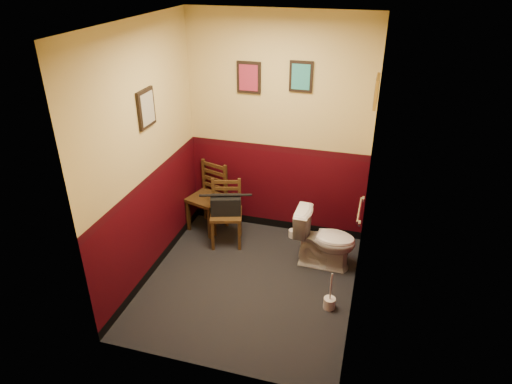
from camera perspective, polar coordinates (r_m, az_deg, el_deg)
floor at (r=5.09m, az=-0.79°, el=-11.29°), size 2.20×2.40×0.00m
ceiling at (r=3.99m, az=-1.05°, el=20.43°), size 2.20×2.40×0.00m
wall_back at (r=5.44m, az=2.77°, el=7.76°), size 2.20×0.00×2.70m
wall_front at (r=3.39m, az=-6.77°, el=-5.76°), size 2.20×0.00×2.70m
wall_left at (r=4.78m, az=-13.67°, el=4.06°), size 0.00×2.40×2.70m
wall_right at (r=4.22m, az=13.57°, el=0.78°), size 0.00×2.40×2.70m
grab_bar at (r=4.63m, az=12.86°, el=-2.24°), size 0.05×0.56×0.06m
framed_print_back_a at (r=5.34m, az=-0.91°, el=14.12°), size 0.28×0.04×0.36m
framed_print_back_b at (r=5.19m, az=5.65°, el=14.16°), size 0.26×0.04×0.34m
framed_print_left at (r=4.68m, az=-13.55°, el=10.12°), size 0.04×0.30×0.38m
framed_print_right at (r=4.54m, az=14.81°, el=12.06°), size 0.04×0.34×0.28m
toilet at (r=5.23m, az=8.61°, el=-5.88°), size 0.71×0.41×0.68m
toilet_brush at (r=4.81m, az=9.16°, el=-13.46°), size 0.12×0.12×0.43m
chair_left at (r=5.86m, az=-5.95°, el=-0.64°), size 0.51×0.51×0.87m
chair_right at (r=5.56m, az=-3.73°, el=-2.60°), size 0.46×0.46×0.80m
handbag at (r=5.47m, az=-3.79°, el=-1.62°), size 0.39×0.28×0.26m
tp_stack at (r=5.80m, az=5.21°, el=-5.00°), size 0.23×0.12×0.20m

